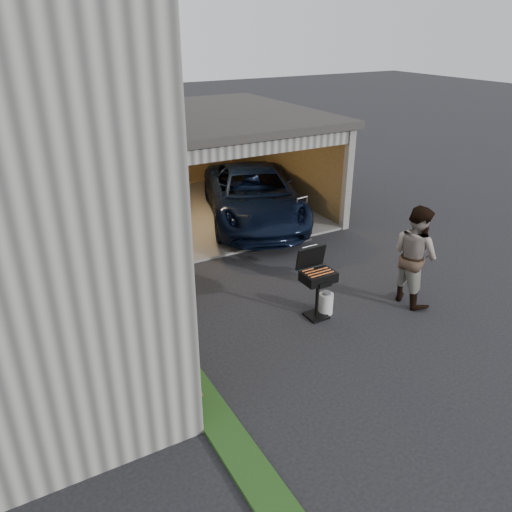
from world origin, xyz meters
The scene contains 10 objects.
ground centered at (0.00, 0.00, 0.00)m, with size 80.00×80.00×0.00m, color black.
groundcover_strip centered at (-2.25, -1.00, 0.03)m, with size 0.50×8.00×0.06m, color #193814.
garage centered at (0.76, 6.79, 1.87)m, with size 6.80×6.30×2.90m.
minivan centered at (1.98, 5.20, 0.72)m, with size 2.40×5.21×1.45m, color black.
woman centered at (-2.10, 1.87, 0.79)m, with size 0.57×0.38×1.57m, color #9CB3C4.
man centered at (2.60, -0.20, 1.01)m, with size 0.98×0.77×2.02m, color #4D341E.
bbq_grill centered at (0.60, 0.23, 0.81)m, with size 0.61×0.54×1.37m.
propane_tank centered at (0.83, 0.23, 0.21)m, with size 0.28×0.28×0.42m, color silver.
plywood_panel centered at (-2.34, -0.44, 0.48)m, with size 0.04×0.86×0.96m, color brown.
hand_truck centered at (2.47, 3.48, 0.22)m, with size 0.49×0.38×1.15m.
Camera 1 is at (-4.40, -6.37, 5.13)m, focal length 35.00 mm.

